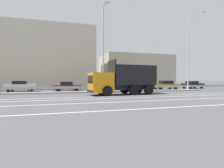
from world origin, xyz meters
TOP-DOWN VIEW (x-y plane):
  - ground_plane at (0.00, 0.00)m, footprint 320.00×320.00m
  - lane_strip_0 at (1.86, -2.88)m, footprint 54.63×0.16m
  - lane_strip_1 at (1.86, -4.52)m, footprint 54.63×0.16m
  - lane_strip_2 at (1.86, -6.97)m, footprint 54.63×0.16m
  - lane_strip_3 at (1.86, -10.22)m, footprint 54.63×0.16m
  - median_island at (0.00, 2.49)m, footprint 30.05×1.10m
  - median_guardrail at (-0.00, 3.75)m, footprint 54.63×0.09m
  - dump_truck at (0.97, -1.15)m, footprint 7.58×3.10m
  - median_road_sign at (-0.57, 2.49)m, footprint 0.83×0.16m
  - street_lamp_1 at (0.46, 2.31)m, footprint 0.71×1.94m
  - street_lamp_2 at (13.44, 2.45)m, footprint 0.71×2.80m
  - parked_car_2 at (-9.94, 6.97)m, footprint 4.05×1.94m
  - parked_car_3 at (-3.87, 6.92)m, footprint 4.01×1.90m
  - parked_car_4 at (2.23, 6.95)m, footprint 3.97×2.10m
  - parked_car_5 at (6.96, 7.43)m, footprint 4.08×1.94m
  - parked_car_6 at (12.32, 6.73)m, footprint 4.52×2.11m
  - parked_car_7 at (18.17, 7.16)m, footprint 3.87×1.89m
  - background_building_0 at (-9.02, 16.01)m, footprint 20.20×11.85m
  - background_building_1 at (12.36, 19.61)m, footprint 15.68×9.96m

SIDE VIEW (x-z plane):
  - ground_plane at x=0.00m, z-range 0.00..0.00m
  - lane_strip_0 at x=1.86m, z-range 0.00..0.01m
  - lane_strip_1 at x=1.86m, z-range 0.00..0.01m
  - lane_strip_2 at x=1.86m, z-range 0.00..0.01m
  - lane_strip_3 at x=1.86m, z-range 0.00..0.01m
  - median_island at x=0.00m, z-range 0.00..0.18m
  - median_guardrail at x=0.00m, z-range 0.18..0.96m
  - parked_car_4 at x=2.23m, z-range 0.02..1.30m
  - parked_car_3 at x=-3.87m, z-range 0.01..1.34m
  - parked_car_7 at x=18.17m, z-range 0.02..1.39m
  - parked_car_5 at x=6.96m, z-range 0.02..1.41m
  - parked_car_6 at x=12.32m, z-range 0.00..1.46m
  - parked_car_2 at x=-9.94m, z-range 0.01..1.48m
  - dump_truck at x=0.97m, z-range -0.59..3.13m
  - median_road_sign at x=-0.57m, z-range 0.11..2.74m
  - background_building_1 at x=12.36m, z-range 0.00..7.25m
  - background_building_0 at x=-9.02m, z-range 0.00..10.85m
  - street_lamp_1 at x=0.46m, z-range 0.46..11.30m
  - street_lamp_2 at x=13.44m, z-range 0.57..11.46m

